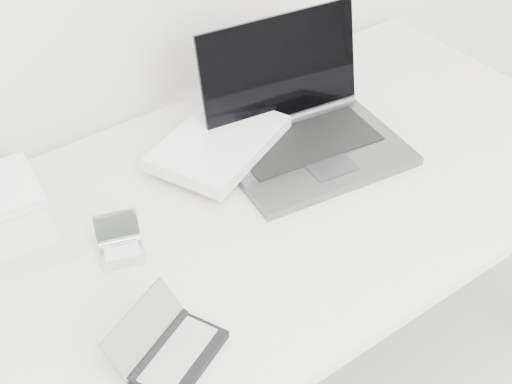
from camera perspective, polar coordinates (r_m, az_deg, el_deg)
desk at (r=1.49m, az=0.01°, el=-1.86°), size 1.60×0.80×0.73m
laptop_large at (r=1.56m, az=1.38°, el=4.66°), size 0.56×0.44×0.26m
pda_silver at (r=1.36m, az=-10.76°, el=-4.28°), size 0.11×0.11×0.07m
palmtop_charcoal at (r=1.19m, az=-6.86°, el=-12.48°), size 0.20×0.19×0.08m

